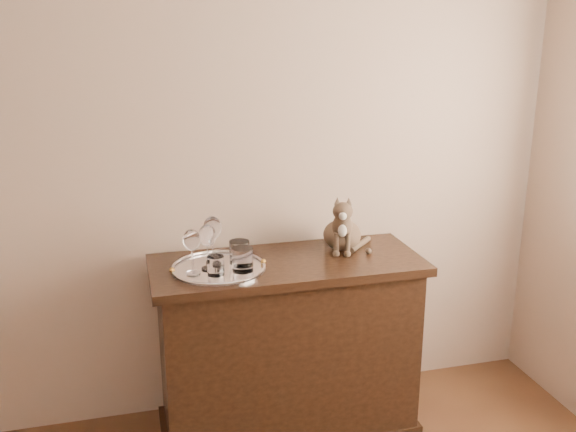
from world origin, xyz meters
name	(u,v)px	position (x,y,z in m)	size (l,w,h in m)	color
wall_back	(138,143)	(0.00, 2.25, 1.35)	(4.00, 0.10, 2.70)	#BFA58F
sideboard	(287,348)	(0.60, 1.94, 0.42)	(1.20, 0.50, 0.85)	black
tray	(219,269)	(0.29, 1.91, 0.85)	(0.40, 0.40, 0.01)	silver
wine_glass_b	(213,240)	(0.28, 1.98, 0.96)	(0.08, 0.08, 0.21)	silver
wine_glass_c	(192,252)	(0.18, 1.87, 0.95)	(0.07, 0.07, 0.19)	white
wine_glass_d	(208,247)	(0.25, 1.91, 0.96)	(0.07, 0.07, 0.20)	silver
tumbler_a	(242,259)	(0.38, 1.85, 0.91)	(0.09, 0.09, 0.10)	silver
tumbler_b	(216,266)	(0.27, 1.84, 0.90)	(0.07, 0.07, 0.08)	white
tumbler_c	(239,252)	(0.39, 1.95, 0.91)	(0.09, 0.09, 0.10)	white
cat	(342,221)	(0.89, 2.03, 0.99)	(0.27, 0.25, 0.27)	#4C3B2D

